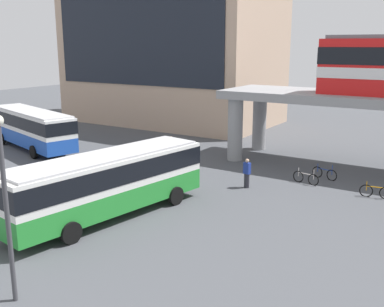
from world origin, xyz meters
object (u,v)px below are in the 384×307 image
(pedestrian_at_kerb, at_px, (171,149))
(pedestrian_by_bike_rack, at_px, (247,174))
(bicycle_orange, at_px, (376,192))
(bicycle_silver, at_px, (306,178))
(bus_secondary, at_px, (31,125))
(bus_main, at_px, (108,179))
(bicycle_blue, at_px, (325,173))
(station_building, at_px, (172,45))

(pedestrian_at_kerb, height_order, pedestrian_by_bike_rack, pedestrian_at_kerb)
(bicycle_orange, xyz_separation_m, pedestrian_by_bike_rack, (-6.98, -2.20, 0.49))
(bicycle_orange, bearing_deg, bicycle_silver, 173.11)
(bus_secondary, relative_size, bicycle_orange, 6.37)
(bus_main, xyz_separation_m, bicycle_blue, (7.10, 12.43, -1.63))
(bus_secondary, height_order, bicycle_blue, bus_secondary)
(bus_secondary, distance_m, pedestrian_by_bike_rack, 19.42)
(station_building, height_order, bicycle_silver, station_building)
(bicycle_orange, distance_m, pedestrian_by_bike_rack, 7.34)
(bicycle_silver, bearing_deg, bicycle_blue, 67.59)
(bus_main, xyz_separation_m, bus_secondary, (-15.71, 8.03, 0.00))
(bicycle_silver, distance_m, bicycle_orange, 4.27)
(bus_main, relative_size, bicycle_orange, 6.36)
(pedestrian_at_kerb, bearing_deg, bus_secondary, -164.85)
(station_building, distance_m, bus_secondary, 19.18)
(bicycle_silver, distance_m, pedestrian_by_bike_rack, 3.89)
(bicycle_silver, height_order, bicycle_orange, same)
(bicycle_silver, xyz_separation_m, bicycle_blue, (0.68, 1.65, 0.00))
(bicycle_blue, bearing_deg, pedestrian_at_kerb, -173.67)
(bus_main, xyz_separation_m, bicycle_silver, (6.42, 10.78, -1.63))
(station_building, xyz_separation_m, bicycle_silver, (20.59, -15.29, -7.96))
(bicycle_silver, height_order, pedestrian_by_bike_rack, pedestrian_by_bike_rack)
(bicycle_orange, bearing_deg, pedestrian_at_kerb, 176.42)
(station_building, distance_m, pedestrian_at_kerb, 19.49)
(bus_main, bearing_deg, station_building, 118.53)
(bus_main, distance_m, bus_secondary, 17.64)
(bus_main, relative_size, pedestrian_at_kerb, 6.29)
(bicycle_blue, xyz_separation_m, pedestrian_at_kerb, (-11.15, -1.24, 0.49))
(bus_main, xyz_separation_m, pedestrian_at_kerb, (-4.04, 11.19, -1.14))
(bus_main, distance_m, pedestrian_at_kerb, 11.95)
(station_building, bearing_deg, bicycle_blue, -32.67)
(bicycle_blue, height_order, pedestrian_by_bike_rack, pedestrian_by_bike_rack)
(pedestrian_at_kerb, bearing_deg, bus_main, -70.13)
(bicycle_orange, relative_size, pedestrian_by_bike_rack, 0.99)
(pedestrian_at_kerb, bearing_deg, bicycle_orange, -3.58)
(pedestrian_at_kerb, xyz_separation_m, pedestrian_by_bike_rack, (7.73, -3.12, -0.00))
(bus_main, height_order, bicycle_blue, bus_main)
(bus_secondary, distance_m, pedestrian_at_kerb, 12.13)
(bicycle_blue, xyz_separation_m, pedestrian_by_bike_rack, (-3.42, -4.36, 0.49))
(bus_secondary, xyz_separation_m, bicycle_orange, (26.37, 2.24, -1.63))
(bus_main, relative_size, bicycle_silver, 6.40)
(station_building, distance_m, bicycle_blue, 26.50)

